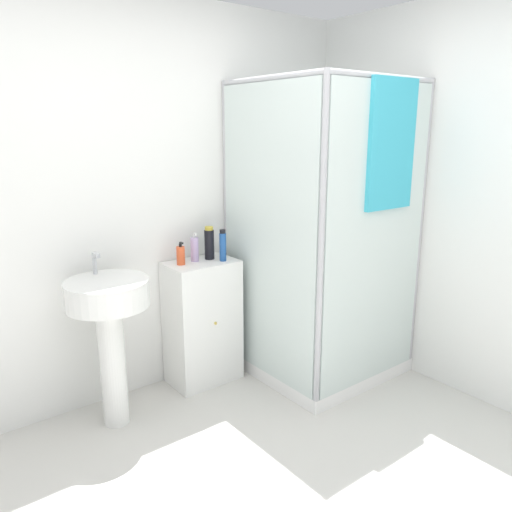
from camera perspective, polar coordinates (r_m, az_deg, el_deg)
wall_back at (r=3.22m, az=-14.45°, el=5.72°), size 6.40×0.06×2.50m
shower_enclosure at (r=3.53m, az=7.55°, el=-5.07°), size 0.98×1.01×2.02m
vanity_cabinet at (r=3.45m, az=-6.13°, el=-7.51°), size 0.47×0.33×0.85m
sink at (r=2.97m, az=-16.44°, el=-6.82°), size 0.47×0.47×1.02m
soap_dispenser at (r=3.25m, az=-8.60°, el=0.09°), size 0.05×0.06×0.15m
shampoo_bottle_tall_black at (r=3.36m, az=-5.36°, el=1.46°), size 0.06×0.06×0.22m
shampoo_bottle_blue at (r=3.30m, az=-3.81°, el=1.17°), size 0.04×0.04×0.21m
lotion_bottle_white at (r=3.32m, az=-7.03°, el=0.78°), size 0.05×0.05×0.19m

